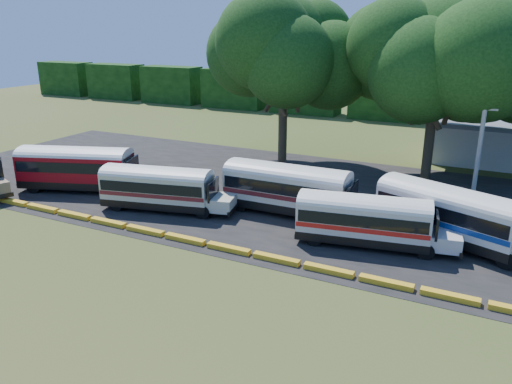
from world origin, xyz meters
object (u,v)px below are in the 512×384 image
at_px(bus_red, 79,166).
at_px(bus_cream_west, 160,186).
at_px(tree_west, 284,46).
at_px(bus_white_red, 367,218).

distance_m(bus_red, bus_cream_west, 8.38).
bearing_deg(bus_red, tree_west, 32.72).
relative_size(bus_red, bus_cream_west, 1.12).
relative_size(bus_cream_west, bus_white_red, 1.02).
bearing_deg(bus_red, bus_cream_west, -24.69).
xyz_separation_m(bus_red, bus_cream_west, (8.34, -0.77, -0.25)).
bearing_deg(bus_cream_west, bus_red, 161.68).
distance_m(bus_cream_west, bus_white_red, 14.40).
bearing_deg(bus_cream_west, bus_white_red, -11.05).
relative_size(bus_cream_west, tree_west, 0.65).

